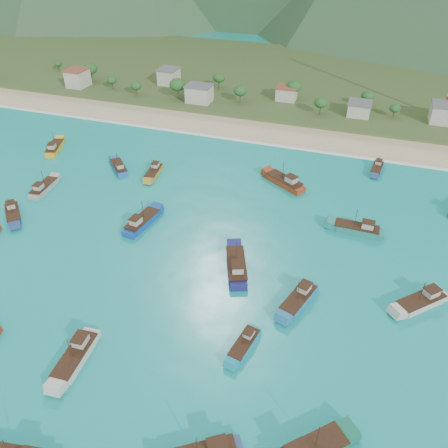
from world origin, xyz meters
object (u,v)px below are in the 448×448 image
(boat_5, at_px, (237,267))
(boat_21, at_px, (299,300))
(boat_7, at_px, (377,169))
(boat_28, at_px, (76,356))
(boat_22, at_px, (119,168))
(boat_27, at_px, (55,148))
(boat_26, at_px, (285,182))
(boat_13, at_px, (421,302))
(boat_10, at_px, (142,222))
(boat_15, at_px, (244,344))
(boat_0, at_px, (13,214))
(boat_3, at_px, (357,229))
(boat_16, at_px, (44,188))
(boat_24, at_px, (154,172))

(boat_5, distance_m, boat_21, 15.12)
(boat_7, xyz_separation_m, boat_28, (-44.84, -85.80, 0.25))
(boat_22, distance_m, boat_27, 26.29)
(boat_26, bearing_deg, boat_28, -164.59)
(boat_21, bearing_deg, boat_5, -1.65)
(boat_5, xyz_separation_m, boat_13, (36.77, 1.88, -0.12))
(boat_7, bearing_deg, boat_22, 24.93)
(boat_10, bearing_deg, boat_28, -70.77)
(boat_5, height_order, boat_13, boat_5)
(boat_7, xyz_separation_m, boat_15, (-18.66, -74.03, -0.04))
(boat_15, distance_m, boat_22, 73.25)
(boat_0, xyz_separation_m, boat_7, (84.80, 53.98, -0.14))
(boat_13, bearing_deg, boat_26, -0.93)
(boat_26, bearing_deg, boat_3, -95.17)
(boat_16, bearing_deg, boat_26, 15.69)
(boat_10, xyz_separation_m, boat_28, (7.74, -38.75, -0.04))
(boat_26, height_order, boat_28, boat_26)
(boat_21, bearing_deg, boat_16, 3.18)
(boat_15, height_order, boat_21, boat_21)
(boat_0, distance_m, boat_7, 100.53)
(boat_13, distance_m, boat_24, 78.04)
(boat_28, bearing_deg, boat_5, -125.88)
(boat_0, bearing_deg, boat_16, -131.77)
(boat_24, bearing_deg, boat_15, 122.25)
(boat_0, height_order, boat_10, boat_10)
(boat_15, bearing_deg, boat_16, -15.11)
(boat_10, relative_size, boat_26, 0.96)
(boat_13, bearing_deg, boat_15, 80.27)
(boat_22, bearing_deg, boat_16, -171.54)
(boat_10, distance_m, boat_28, 39.52)
(boat_21, distance_m, boat_24, 61.86)
(boat_13, bearing_deg, boat_0, 45.74)
(boat_0, distance_m, boat_10, 32.96)
(boat_22, relative_size, boat_27, 0.83)
(boat_10, bearing_deg, boat_3, 23.48)
(boat_0, xyz_separation_m, boat_26, (60.91, 36.92, 0.24))
(boat_10, height_order, boat_15, boat_10)
(boat_10, distance_m, boat_22, 30.25)
(boat_7, height_order, boat_24, boat_24)
(boat_24, bearing_deg, boat_26, -178.21)
(boat_7, bearing_deg, boat_28, 68.95)
(boat_0, bearing_deg, boat_27, -114.12)
(boat_3, xyz_separation_m, boat_21, (-8.83, -27.24, -0.07))
(boat_22, distance_m, boat_28, 67.58)
(boat_15, height_order, boat_24, boat_24)
(boat_16, relative_size, boat_26, 0.86)
(boat_3, bearing_deg, boat_15, 160.42)
(boat_10, bearing_deg, boat_13, 2.11)
(boat_7, bearing_deg, boat_24, 27.36)
(boat_3, xyz_separation_m, boat_22, (-69.28, 9.25, -0.15))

